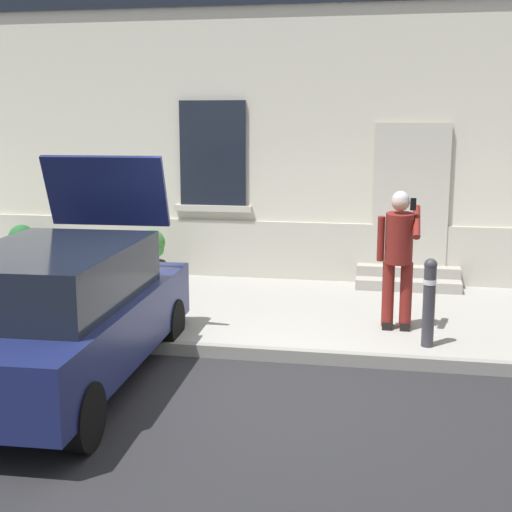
% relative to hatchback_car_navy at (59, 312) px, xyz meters
% --- Properties ---
extents(ground_plane, '(80.00, 80.00, 0.00)m').
position_rel_hatchback_car_navy_xyz_m(ground_plane, '(1.80, 0.24, -0.80)').
color(ground_plane, '#232326').
extents(sidewalk, '(24.00, 3.60, 0.15)m').
position_rel_hatchback_car_navy_xyz_m(sidewalk, '(1.80, 3.04, -0.72)').
color(sidewalk, '#99968E').
rests_on(sidewalk, ground).
extents(curb_edge, '(24.00, 0.12, 0.15)m').
position_rel_hatchback_car_navy_xyz_m(curb_edge, '(1.80, 1.18, -0.72)').
color(curb_edge, gray).
rests_on(curb_edge, ground).
extents(building_facade, '(24.00, 1.52, 7.50)m').
position_rel_hatchback_car_navy_xyz_m(building_facade, '(1.81, 5.53, 2.93)').
color(building_facade, beige).
rests_on(building_facade, ground).
extents(entrance_stoop, '(1.61, 0.64, 0.32)m').
position_rel_hatchback_car_navy_xyz_m(entrance_stoop, '(3.64, 4.58, -0.52)').
color(entrance_stoop, '#9E998E').
rests_on(entrance_stoop, sidewalk).
extents(hatchback_car_navy, '(1.91, 4.13, 2.34)m').
position_rel_hatchback_car_navy_xyz_m(hatchback_car_navy, '(0.00, 0.00, 0.00)').
color(hatchback_car_navy, '#161E4C').
rests_on(hatchback_car_navy, ground).
extents(bollard_near_person, '(0.15, 0.15, 1.04)m').
position_rel_hatchback_car_navy_xyz_m(bollard_near_person, '(3.80, 1.59, -0.09)').
color(bollard_near_person, '#333338').
rests_on(bollard_near_person, sidewalk).
extents(person_on_phone, '(0.51, 0.46, 1.75)m').
position_rel_hatchback_car_navy_xyz_m(person_on_phone, '(3.44, 2.19, 0.35)').
color(person_on_phone, maroon).
rests_on(person_on_phone, sidewalk).
extents(planter_olive, '(0.44, 0.44, 0.86)m').
position_rel_hatchback_car_navy_xyz_m(planter_olive, '(-2.74, 4.27, -0.19)').
color(planter_olive, '#606B38').
rests_on(planter_olive, sidewalk).
extents(planter_charcoal, '(0.44, 0.44, 0.86)m').
position_rel_hatchback_car_navy_xyz_m(planter_charcoal, '(-0.43, 4.20, -0.19)').
color(planter_charcoal, '#2D2D30').
rests_on(planter_charcoal, sidewalk).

